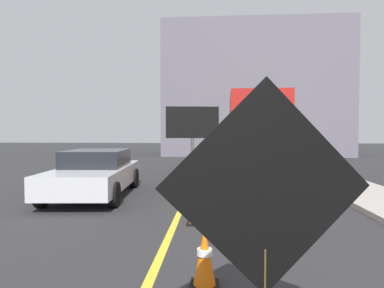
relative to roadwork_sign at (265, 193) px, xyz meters
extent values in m
cube|color=yellow|center=(-1.22, 2.52, -1.47)|extent=(0.14, 36.00, 0.01)
cube|color=orange|center=(0.00, 0.00, 0.05)|extent=(1.54, 0.29, 1.56)
cube|color=black|center=(0.00, -0.01, 0.05)|extent=(1.61, 0.28, 1.63)
cube|color=black|center=(0.00, 0.02, 0.05)|extent=(0.28, 0.05, 0.52)
cube|color=orange|center=(-1.06, 7.38, -1.25)|extent=(1.31, 1.92, 0.45)
cylinder|color=#4C4C4C|center=(-1.06, 7.38, -0.37)|extent=(0.10, 0.10, 1.30)
cube|color=black|center=(-1.06, 7.38, 0.75)|extent=(1.60, 0.27, 0.95)
sphere|color=yellow|center=(-0.52, 7.50, 0.75)|extent=(0.09, 0.09, 0.09)
sphere|color=yellow|center=(-0.81, 7.46, 0.75)|extent=(0.09, 0.09, 0.09)
sphere|color=yellow|center=(-1.11, 7.43, 0.75)|extent=(0.09, 0.09, 0.09)
sphere|color=yellow|center=(-1.41, 7.39, 0.75)|extent=(0.09, 0.09, 0.09)
sphere|color=yellow|center=(-1.58, 7.37, 0.93)|extent=(0.09, 0.09, 0.09)
sphere|color=yellow|center=(-1.58, 7.37, 0.57)|extent=(0.09, 0.09, 0.09)
cube|color=black|center=(1.45, 12.85, -0.90)|extent=(1.84, 6.94, 0.25)
cube|color=silver|center=(1.54, 15.33, 0.18)|extent=(2.33, 2.01, 1.90)
cube|color=red|center=(1.41, 11.80, 0.64)|extent=(2.43, 4.77, 2.82)
cylinder|color=black|center=(0.46, 15.23, -1.02)|extent=(0.31, 0.91, 0.90)
cylinder|color=black|center=(2.62, 15.15, -1.02)|extent=(0.31, 0.91, 0.90)
cylinder|color=black|center=(0.30, 10.82, -1.02)|extent=(0.31, 0.91, 0.90)
cylinder|color=black|center=(2.45, 10.74, -1.02)|extent=(0.31, 0.91, 0.90)
cube|color=silver|center=(-3.98, 7.11, -0.89)|extent=(2.27, 4.71, 0.60)
cube|color=black|center=(-4.00, 7.34, -0.34)|extent=(1.85, 2.18, 0.50)
cylinder|color=black|center=(-2.95, 5.68, -1.14)|extent=(0.27, 0.67, 0.66)
cylinder|color=black|center=(-4.79, 5.54, -1.14)|extent=(0.27, 0.67, 0.66)
cylinder|color=black|center=(-3.18, 8.69, -1.14)|extent=(0.27, 0.67, 0.66)
cylinder|color=black|center=(-5.02, 8.55, -1.14)|extent=(0.27, 0.67, 0.66)
cylinder|color=gray|center=(4.35, 20.38, 1.03)|extent=(0.18, 0.18, 5.00)
cube|color=#0F6033|center=(2.95, 20.51, 2.68)|extent=(2.59, 0.31, 1.30)
cube|color=white|center=(2.96, 20.54, 2.68)|extent=(1.81, 0.18, 0.18)
cube|color=slate|center=(2.89, 26.80, 3.94)|extent=(15.04, 7.81, 10.83)
cube|color=black|center=(-0.50, 1.55, -1.46)|extent=(0.36, 0.36, 0.03)
cone|color=orange|center=(-0.50, 1.55, -1.07)|extent=(0.28, 0.28, 0.74)
cylinder|color=white|center=(-0.50, 1.55, -1.03)|extent=(0.19, 0.19, 0.08)
cube|color=black|center=(-0.78, 4.31, -1.46)|extent=(0.36, 0.36, 0.03)
cone|color=#EA5B0C|center=(-0.78, 4.31, -1.13)|extent=(0.28, 0.28, 0.63)
cylinder|color=white|center=(-0.78, 4.31, -1.10)|extent=(0.19, 0.19, 0.08)
camera|label=1|loc=(-0.37, -2.45, 0.45)|focal=30.55mm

